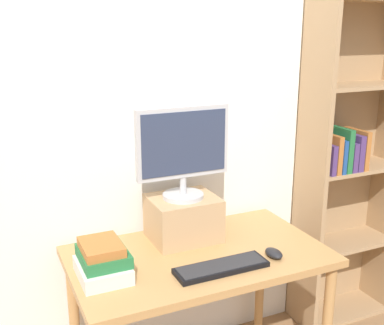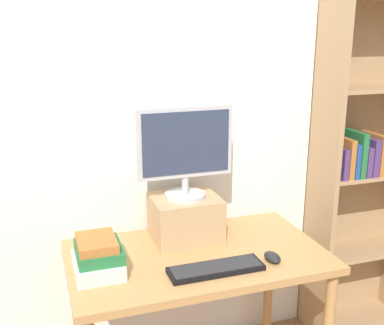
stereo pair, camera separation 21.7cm
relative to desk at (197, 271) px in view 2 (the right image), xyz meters
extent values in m
cube|color=silver|center=(0.00, 0.43, 0.64)|extent=(7.00, 0.08, 2.60)
cube|color=#B7844C|center=(0.00, 0.00, 0.08)|extent=(1.18, 0.69, 0.04)
cylinder|color=#B7844C|center=(-0.54, 0.29, -0.30)|extent=(0.05, 0.05, 0.72)
cylinder|color=#B7844C|center=(0.54, 0.29, -0.30)|extent=(0.05, 0.05, 0.72)
cube|color=tan|center=(0.81, 0.25, 0.29)|extent=(0.03, 0.28, 1.91)
cube|color=tan|center=(1.11, 0.38, 0.29)|extent=(0.63, 0.01, 1.91)
cube|color=tan|center=(1.11, 0.25, -0.65)|extent=(0.57, 0.27, 0.02)
cube|color=tan|center=(1.11, 0.25, -0.18)|extent=(0.57, 0.27, 0.02)
cube|color=tan|center=(1.11, 0.25, 0.30)|extent=(0.57, 0.27, 0.02)
cube|color=tan|center=(1.11, 0.25, 0.78)|extent=(0.57, 0.27, 0.02)
cube|color=#4C336B|center=(0.87, 0.22, 0.40)|extent=(0.03, 0.20, 0.17)
cube|color=#AD662D|center=(0.91, 0.22, 0.42)|extent=(0.03, 0.20, 0.21)
cube|color=navy|center=(0.94, 0.22, 0.41)|extent=(0.03, 0.20, 0.19)
cube|color=#236B38|center=(0.98, 0.22, 0.44)|extent=(0.03, 0.20, 0.25)
cube|color=#4C336B|center=(1.02, 0.22, 0.40)|extent=(0.03, 0.20, 0.17)
cube|color=#4C336B|center=(1.06, 0.22, 0.41)|extent=(0.04, 0.20, 0.20)
cube|color=#AD662D|center=(1.10, 0.22, 0.42)|extent=(0.03, 0.20, 0.22)
cube|color=tan|center=(0.00, 0.18, 0.20)|extent=(0.32, 0.27, 0.21)
cylinder|color=#B7B7BA|center=(0.00, 0.18, 0.32)|extent=(0.20, 0.20, 0.02)
cylinder|color=#B7B7BA|center=(0.00, 0.18, 0.37)|extent=(0.03, 0.03, 0.09)
cube|color=#B7B7BA|center=(0.00, 0.18, 0.58)|extent=(0.46, 0.04, 0.34)
cube|color=#2D3851|center=(0.00, 0.16, 0.58)|extent=(0.42, 0.00, 0.30)
cube|color=black|center=(0.02, -0.19, 0.10)|extent=(0.41, 0.13, 0.02)
cube|color=#28282B|center=(0.02, -0.19, 0.12)|extent=(0.39, 0.11, 0.00)
ellipsoid|color=black|center=(0.29, -0.18, 0.11)|extent=(0.06, 0.10, 0.04)
cube|color=silver|center=(-0.46, -0.03, 0.12)|extent=(0.20, 0.25, 0.06)
cube|color=#236B38|center=(-0.45, -0.02, 0.18)|extent=(0.19, 0.24, 0.05)
cube|color=#AD662D|center=(-0.46, -0.02, 0.23)|extent=(0.16, 0.20, 0.04)
camera|label=1|loc=(-0.87, -1.83, 1.11)|focal=45.00mm
camera|label=2|loc=(-0.66, -1.91, 1.11)|focal=45.00mm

